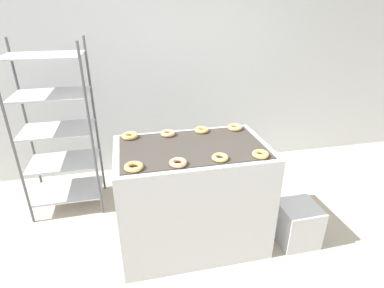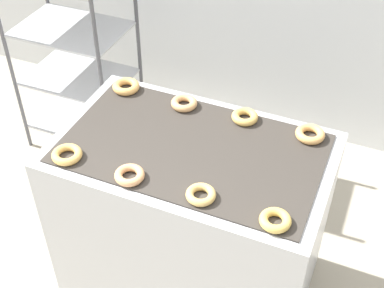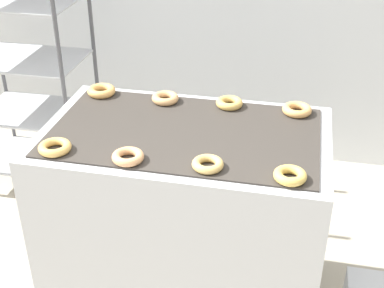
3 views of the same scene
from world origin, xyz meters
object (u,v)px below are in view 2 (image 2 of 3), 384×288
object	(u,v)px
fryer_machine	(192,219)
donut_far_midleft	(184,103)
donut_near_midright	(201,195)
donut_far_midright	(245,117)
donut_near_midleft	(130,175)
donut_near_right	(275,220)
donut_far_right	(310,134)
baking_rack_cart	(71,29)
donut_far_left	(126,86)
donut_near_left	(67,155)

from	to	relation	value
fryer_machine	donut_far_midleft	size ratio (longest dim) A/B	9.69
donut_near_midright	donut_far_midright	xyz separation A→B (m)	(-0.00, 0.54, 0.00)
donut_near_midright	donut_near_midleft	bearing A→B (deg)	-177.71
donut_near_right	donut_far_right	world-z (taller)	donut_far_right
baking_rack_cart	donut_near_midright	bearing A→B (deg)	-39.52
baking_rack_cart	donut_near_midright	xyz separation A→B (m)	(1.30, -1.07, 0.09)
donut_near_midleft	donut_far_midright	size ratio (longest dim) A/B	1.01
donut_far_left	donut_far_right	bearing A→B (deg)	-0.46
donut_near_left	donut_near_right	distance (m)	0.92
baking_rack_cart	donut_far_left	bearing A→B (deg)	-38.16
donut_near_midright	donut_far_left	size ratio (longest dim) A/B	0.89
donut_far_midleft	donut_far_midright	distance (m)	0.30
donut_far_left	donut_far_midright	xyz separation A→B (m)	(0.62, -0.00, -0.00)
baking_rack_cart	donut_far_left	distance (m)	0.87
baking_rack_cart	donut_far_midright	xyz separation A→B (m)	(1.30, -0.53, 0.10)
donut_far_midleft	donut_far_midright	xyz separation A→B (m)	(0.30, 0.01, -0.00)
donut_near_midleft	donut_near_midright	xyz separation A→B (m)	(0.31, 0.01, -0.00)
donut_near_midright	donut_far_right	bearing A→B (deg)	60.00
donut_far_left	fryer_machine	bearing A→B (deg)	-30.37
baking_rack_cart	donut_far_midright	distance (m)	1.41
donut_far_left	donut_far_right	xyz separation A→B (m)	(0.93, -0.01, -0.00)
donut_far_midright	donut_near_right	bearing A→B (deg)	-61.04
donut_near_midleft	donut_far_right	size ratio (longest dim) A/B	0.95
fryer_machine	donut_far_right	size ratio (longest dim) A/B	9.27
donut_far_midleft	donut_near_right	bearing A→B (deg)	-41.69
donut_far_midleft	donut_far_right	distance (m)	0.61
donut_near_midright	donut_far_midright	distance (m)	0.54
donut_far_right	donut_near_right	bearing A→B (deg)	-90.13
fryer_machine	donut_far_right	bearing A→B (deg)	30.65
fryer_machine	donut_far_right	world-z (taller)	donut_far_right
donut_near_left	donut_near_midleft	size ratio (longest dim) A/B	1.05
baking_rack_cart	donut_far_midleft	xyz separation A→B (m)	(1.00, -0.55, 0.10)
fryer_machine	donut_near_left	world-z (taller)	donut_near_left
donut_near_left	donut_far_midright	distance (m)	0.82
donut_far_left	baking_rack_cart	bearing A→B (deg)	141.84
baking_rack_cart	donut_near_right	size ratio (longest dim) A/B	13.91
donut_near_midright	donut_near_right	distance (m)	0.31
donut_far_left	donut_far_midleft	world-z (taller)	donut_far_left
fryer_machine	donut_near_midleft	bearing A→B (deg)	-120.30
fryer_machine	donut_far_midleft	bearing A→B (deg)	120.11
baking_rack_cart	donut_near_left	distance (m)	1.28
donut_near_left	donut_near_midleft	world-z (taller)	same
donut_far_right	donut_near_left	bearing A→B (deg)	-149.73
donut_far_left	donut_far_midright	distance (m)	0.62
donut_near_midleft	donut_far_midleft	size ratio (longest dim) A/B	0.99
fryer_machine	baking_rack_cart	distance (m)	1.46
donut_near_right	donut_near_midright	bearing A→B (deg)	177.17
fryer_machine	baking_rack_cart	bearing A→B (deg)	144.87
donut_near_midleft	donut_far_left	world-z (taller)	donut_far_left
donut_near_midleft	donut_near_midright	size ratio (longest dim) A/B	1.03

